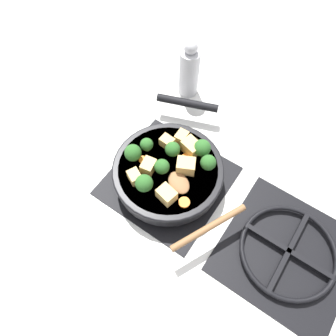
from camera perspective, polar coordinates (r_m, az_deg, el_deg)
The scene contains 23 objects.
ground_plane at distance 0.92m, azimuth -0.00°, elevation -2.26°, with size 2.40×2.40×0.00m, color silver.
front_burner_grate at distance 0.91m, azimuth -0.00°, elevation -1.92°, with size 0.31×0.31×0.03m.
rear_burner_grate at distance 0.89m, azimuth 20.09°, elevation -13.57°, with size 0.31×0.31×0.03m.
skillet_pan at distance 0.88m, azimuth 0.05°, elevation -0.48°, with size 0.41×0.32×0.05m.
wooden_spoon at distance 0.80m, azimuth 4.60°, elevation -6.57°, with size 0.19×0.22×0.02m.
tofu_cube_center_large at distance 0.84m, azimuth -3.43°, elevation 0.34°, with size 0.04×0.03×0.03m, color tan.
tofu_cube_near_handle at distance 0.84m, azimuth 3.12°, elevation 0.36°, with size 0.05×0.04×0.04m, color tan.
tofu_cube_east_chunk at distance 0.83m, azimuth -5.85°, elevation -1.51°, with size 0.04×0.03×0.03m, color tan.
tofu_cube_west_chunk at distance 0.88m, azimuth -0.17°, elevation 4.58°, with size 0.04×0.03×0.03m, color tan.
tofu_cube_back_piece at distance 0.87m, azimuth 4.08°, elevation 3.67°, with size 0.05×0.04×0.04m, color tan.
tofu_cube_front_piece at distance 0.80m, azimuth -0.25°, elevation -4.67°, with size 0.04×0.04×0.04m, color tan.
tofu_cube_mid_small at distance 0.89m, azimuth 2.38°, elevation 5.40°, with size 0.04×0.03×0.03m, color tan.
broccoli_floret_near_spoon at distance 0.85m, azimuth -6.13°, elevation 2.64°, with size 0.05×0.05×0.05m.
broccoli_floret_center_top at distance 0.87m, azimuth -3.74°, elevation 4.08°, with size 0.04×0.04×0.04m.
broccoli_floret_east_rim at distance 0.83m, azimuth -1.08°, elevation 0.22°, with size 0.04×0.04×0.05m.
broccoli_floret_west_rim at distance 0.85m, azimuth 0.81°, elevation 3.27°, with size 0.04×0.04×0.05m.
broccoli_floret_north_edge at distance 0.84m, azimuth 7.02°, elevation 0.93°, with size 0.04×0.04×0.05m.
broccoli_floret_south_cluster at distance 0.81m, azimuth -4.18°, elevation -2.67°, with size 0.05×0.05×0.05m.
broccoli_floret_mid_floret at distance 0.86m, azimuth 5.95°, elevation 3.48°, with size 0.05×0.05×0.05m.
carrot_slice_orange_thin at distance 0.87m, azimuth 3.28°, elevation 1.59°, with size 0.03×0.03×0.01m, color orange.
carrot_slice_near_center at distance 0.81m, azimuth 2.84°, elevation -5.99°, with size 0.03×0.03×0.01m, color orange.
carrot_slice_edge_slice at distance 0.87m, azimuth -4.34°, elevation 1.43°, with size 0.02×0.02×0.01m, color orange.
pepper_mill at distance 1.05m, azimuth 3.71°, elevation 16.56°, with size 0.06×0.06×0.20m.
Camera 1 is at (0.35, 0.24, 0.82)m, focal length 35.00 mm.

